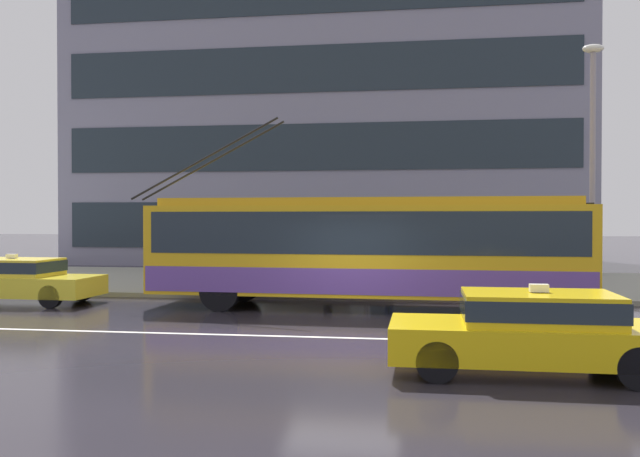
{
  "coord_description": "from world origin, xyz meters",
  "views": [
    {
      "loc": [
        1.66,
        -14.58,
        2.41
      ],
      "look_at": [
        -1.02,
        3.67,
        2.12
      ],
      "focal_mm": 37.74,
      "sensor_mm": 36.0,
      "label": 1
    }
  ],
  "objects_px": {
    "bus_shelter": "(306,229)",
    "pedestrian_at_shelter": "(472,257)",
    "trolleybus": "(365,248)",
    "street_lamp": "(593,149)",
    "pedestrian_approaching_curb": "(389,261)",
    "taxi_queued_behind_bus": "(16,278)",
    "pedestrian_walking_past": "(326,242)",
    "taxi_oncoming_near": "(532,329)"
  },
  "relations": [
    {
      "from": "bus_shelter",
      "to": "pedestrian_at_shelter",
      "type": "distance_m",
      "value": 5.45
    },
    {
      "from": "trolleybus",
      "to": "street_lamp",
      "type": "distance_m",
      "value": 7.23
    },
    {
      "from": "pedestrian_at_shelter",
      "to": "pedestrian_approaching_curb",
      "type": "relative_size",
      "value": 1.01
    },
    {
      "from": "taxi_queued_behind_bus",
      "to": "street_lamp",
      "type": "distance_m",
      "value": 16.76
    },
    {
      "from": "trolleybus",
      "to": "street_lamp",
      "type": "xyz_separation_m",
      "value": [
        6.29,
        2.29,
        2.74
      ]
    },
    {
      "from": "taxi_queued_behind_bus",
      "to": "pedestrian_walking_past",
      "type": "bearing_deg",
      "value": 18.77
    },
    {
      "from": "pedestrian_at_shelter",
      "to": "street_lamp",
      "type": "height_order",
      "value": "street_lamp"
    },
    {
      "from": "street_lamp",
      "to": "pedestrian_walking_past",
      "type": "bearing_deg",
      "value": 177.57
    },
    {
      "from": "pedestrian_approaching_curb",
      "to": "pedestrian_walking_past",
      "type": "height_order",
      "value": "pedestrian_walking_past"
    },
    {
      "from": "bus_shelter",
      "to": "street_lamp",
      "type": "distance_m",
      "value": 8.93
    },
    {
      "from": "pedestrian_approaching_curb",
      "to": "pedestrian_walking_past",
      "type": "bearing_deg",
      "value": 171.4
    },
    {
      "from": "trolleybus",
      "to": "pedestrian_approaching_curb",
      "type": "relative_size",
      "value": 7.27
    },
    {
      "from": "pedestrian_walking_past",
      "to": "street_lamp",
      "type": "bearing_deg",
      "value": -2.43
    },
    {
      "from": "trolleybus",
      "to": "pedestrian_at_shelter",
      "type": "relative_size",
      "value": 7.21
    },
    {
      "from": "pedestrian_approaching_curb",
      "to": "street_lamp",
      "type": "height_order",
      "value": "street_lamp"
    },
    {
      "from": "pedestrian_walking_past",
      "to": "pedestrian_at_shelter",
      "type": "bearing_deg",
      "value": 22.0
    },
    {
      "from": "trolleybus",
      "to": "pedestrian_walking_past",
      "type": "height_order",
      "value": "trolleybus"
    },
    {
      "from": "taxi_queued_behind_bus",
      "to": "pedestrian_at_shelter",
      "type": "xyz_separation_m",
      "value": [
        12.98,
        4.7,
        0.44
      ]
    },
    {
      "from": "pedestrian_walking_past",
      "to": "street_lamp",
      "type": "distance_m",
      "value": 8.17
    },
    {
      "from": "bus_shelter",
      "to": "pedestrian_walking_past",
      "type": "bearing_deg",
      "value": -55.29
    },
    {
      "from": "taxi_queued_behind_bus",
      "to": "bus_shelter",
      "type": "height_order",
      "value": "bus_shelter"
    },
    {
      "from": "taxi_queued_behind_bus",
      "to": "pedestrian_walking_past",
      "type": "xyz_separation_m",
      "value": [
        8.45,
        2.87,
        0.97
      ]
    },
    {
      "from": "taxi_oncoming_near",
      "to": "street_lamp",
      "type": "distance_m",
      "value": 10.53
    },
    {
      "from": "trolleybus",
      "to": "bus_shelter",
      "type": "xyz_separation_m",
      "value": [
        -2.21,
        3.75,
        0.46
      ]
    },
    {
      "from": "street_lamp",
      "to": "taxi_queued_behind_bus",
      "type": "bearing_deg",
      "value": -171.06
    },
    {
      "from": "pedestrian_walking_past",
      "to": "street_lamp",
      "type": "height_order",
      "value": "street_lamp"
    },
    {
      "from": "trolleybus",
      "to": "taxi_queued_behind_bus",
      "type": "relative_size",
      "value": 2.65
    },
    {
      "from": "trolleybus",
      "to": "pedestrian_walking_past",
      "type": "bearing_deg",
      "value": 118.58
    },
    {
      "from": "taxi_oncoming_near",
      "to": "pedestrian_approaching_curb",
      "type": "height_order",
      "value": "pedestrian_approaching_curb"
    },
    {
      "from": "bus_shelter",
      "to": "pedestrian_at_shelter",
      "type": "xyz_separation_m",
      "value": [
        5.32,
        0.69,
        -0.93
      ]
    },
    {
      "from": "bus_shelter",
      "to": "taxi_queued_behind_bus",
      "type": "bearing_deg",
      "value": -152.35
    },
    {
      "from": "taxi_queued_behind_bus",
      "to": "taxi_oncoming_near",
      "type": "height_order",
      "value": "same"
    },
    {
      "from": "pedestrian_at_shelter",
      "to": "street_lamp",
      "type": "relative_size",
      "value": 0.23
    },
    {
      "from": "taxi_queued_behind_bus",
      "to": "pedestrian_at_shelter",
      "type": "height_order",
      "value": "pedestrian_at_shelter"
    },
    {
      "from": "taxi_oncoming_near",
      "to": "pedestrian_approaching_curb",
      "type": "bearing_deg",
      "value": 105.45
    },
    {
      "from": "trolleybus",
      "to": "bus_shelter",
      "type": "height_order",
      "value": "trolleybus"
    },
    {
      "from": "taxi_queued_behind_bus",
      "to": "taxi_oncoming_near",
      "type": "relative_size",
      "value": 1.09
    },
    {
      "from": "bus_shelter",
      "to": "street_lamp",
      "type": "xyz_separation_m",
      "value": [
        8.5,
        -1.47,
        2.29
      ]
    },
    {
      "from": "bus_shelter",
      "to": "street_lamp",
      "type": "bearing_deg",
      "value": -9.8
    },
    {
      "from": "pedestrian_approaching_curb",
      "to": "street_lamp",
      "type": "xyz_separation_m",
      "value": [
        5.75,
        -0.03,
        3.23
      ]
    },
    {
      "from": "bus_shelter",
      "to": "trolleybus",
      "type": "bearing_deg",
      "value": -59.47
    },
    {
      "from": "taxi_queued_behind_bus",
      "to": "pedestrian_approaching_curb",
      "type": "distance_m",
      "value": 10.73
    }
  ]
}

